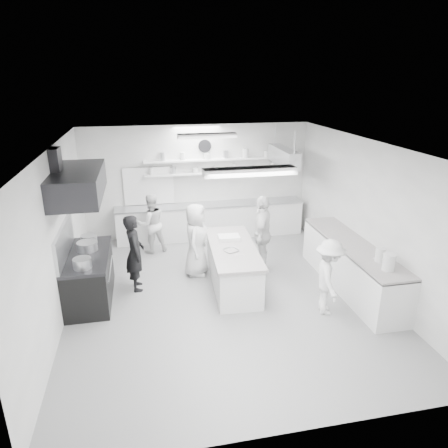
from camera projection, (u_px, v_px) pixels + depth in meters
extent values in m
cube|color=#959699|center=(224.00, 295.00, 8.28)|extent=(6.00, 7.00, 0.02)
cube|color=white|center=(224.00, 146.00, 7.25)|extent=(6.00, 7.00, 0.02)
cube|color=silver|center=(198.00, 181.00, 10.98)|extent=(6.00, 0.04, 3.00)
cube|color=silver|center=(286.00, 332.00, 4.54)|extent=(6.00, 0.04, 3.00)
cube|color=silver|center=(57.00, 237.00, 7.20)|extent=(0.04, 7.00, 3.00)
cube|color=silver|center=(368.00, 215.00, 8.33)|extent=(0.04, 7.00, 3.00)
cube|color=black|center=(90.00, 278.00, 8.00)|extent=(0.80, 1.80, 0.90)
cube|color=black|center=(78.00, 184.00, 7.35)|extent=(0.85, 2.00, 0.50)
cube|color=white|center=(211.00, 221.00, 11.12)|extent=(5.00, 0.60, 0.92)
cube|color=white|center=(224.00, 172.00, 10.91)|extent=(4.20, 0.26, 0.04)
cube|color=white|center=(224.00, 159.00, 10.79)|extent=(4.20, 0.26, 0.04)
cube|color=black|center=(149.00, 186.00, 10.74)|extent=(1.30, 0.04, 1.00)
cylinder|color=white|center=(205.00, 146.00, 10.66)|extent=(0.32, 0.05, 0.32)
cube|color=white|center=(351.00, 267.00, 8.43)|extent=(0.74, 3.30, 0.94)
cube|color=#B7B8BC|center=(284.00, 156.00, 10.08)|extent=(0.30, 1.60, 0.40)
cube|color=white|center=(250.00, 171.00, 5.61)|extent=(1.30, 0.25, 0.10)
cube|color=white|center=(207.00, 136.00, 8.93)|extent=(1.30, 0.25, 0.10)
cube|color=white|center=(233.00, 267.00, 8.54)|extent=(0.97, 2.30, 0.83)
cylinder|color=#B7B8BC|center=(87.00, 247.00, 7.98)|extent=(0.39, 0.39, 0.22)
imported|color=black|center=(135.00, 253.00, 8.27)|extent=(0.43, 0.62, 1.60)
imported|color=silver|center=(151.00, 224.00, 10.06)|extent=(0.86, 0.75, 1.50)
imported|color=silver|center=(196.00, 240.00, 8.90)|extent=(0.76, 0.92, 1.63)
imported|color=silver|center=(262.00, 234.00, 9.09)|extent=(0.83, 1.11, 1.74)
imported|color=silver|center=(329.00, 277.00, 7.44)|extent=(0.73, 1.03, 1.44)
imported|color=#B7B8BC|center=(231.00, 251.00, 8.19)|extent=(0.38, 0.38, 0.07)
imported|color=white|center=(239.00, 256.00, 7.98)|extent=(0.20, 0.20, 0.05)
imported|color=white|center=(381.00, 260.00, 7.54)|extent=(0.30, 0.30, 0.06)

